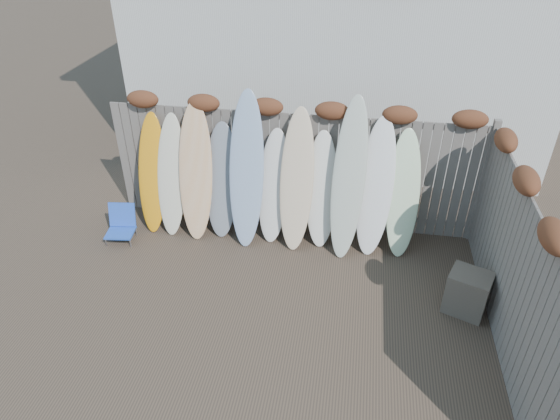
% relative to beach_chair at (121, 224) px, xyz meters
% --- Properties ---
extents(ground, '(80.00, 80.00, 0.00)m').
position_rel_beach_chair_xyz_m(ground, '(2.69, -1.48, -0.27)').
color(ground, '#493A2D').
extents(back_fence, '(6.05, 0.28, 2.24)m').
position_rel_beach_chair_xyz_m(back_fence, '(2.75, 0.92, 0.91)').
color(back_fence, slate).
rests_on(back_fence, ground).
extents(right_fence, '(0.28, 4.40, 2.24)m').
position_rel_beach_chair_xyz_m(right_fence, '(5.69, -1.22, 0.87)').
color(right_fence, slate).
rests_on(right_fence, ground).
extents(beach_chair, '(0.49, 0.51, 0.58)m').
position_rel_beach_chair_xyz_m(beach_chair, '(0.00, 0.00, 0.00)').
color(beach_chair, blue).
rests_on(beach_chair, ground).
extents(wooden_crate, '(0.66, 0.61, 0.62)m').
position_rel_beach_chair_xyz_m(wooden_crate, '(5.36, -0.84, 0.04)').
color(wooden_crate, '#4C4639').
rests_on(wooden_crate, ground).
extents(lattice_panel, '(0.13, 1.08, 1.62)m').
position_rel_beach_chair_xyz_m(lattice_panel, '(5.80, -0.15, 0.54)').
color(lattice_panel, '#4F3830').
rests_on(lattice_panel, ground).
extents(surfboard_0, '(0.47, 0.69, 1.94)m').
position_rel_beach_chair_xyz_m(surfboard_0, '(0.44, 0.51, 0.70)').
color(surfboard_0, orange).
rests_on(surfboard_0, ground).
extents(surfboard_1, '(0.48, 0.70, 1.95)m').
position_rel_beach_chair_xyz_m(surfboard_1, '(0.78, 0.48, 0.71)').
color(surfboard_1, beige).
rests_on(surfboard_1, ground).
extents(surfboard_2, '(0.61, 0.81, 2.17)m').
position_rel_beach_chair_xyz_m(surfboard_2, '(1.20, 0.47, 0.82)').
color(surfboard_2, '#EFA580').
rests_on(surfboard_2, ground).
extents(surfboard_3, '(0.57, 0.68, 1.84)m').
position_rel_beach_chair_xyz_m(surfboard_3, '(1.60, 0.55, 0.65)').
color(surfboard_3, gray).
rests_on(surfboard_3, ground).
extents(surfboard_4, '(0.59, 0.87, 2.40)m').
position_rel_beach_chair_xyz_m(surfboard_4, '(2.04, 0.45, 0.93)').
color(surfboard_4, '#90A8CC').
rests_on(surfboard_4, ground).
extents(surfboard_5, '(0.54, 0.68, 1.81)m').
position_rel_beach_chair_xyz_m(surfboard_5, '(2.46, 0.53, 0.63)').
color(surfboard_5, white).
rests_on(surfboard_5, ground).
extents(surfboard_6, '(0.53, 0.78, 2.19)m').
position_rel_beach_chair_xyz_m(surfboard_6, '(2.84, 0.45, 0.82)').
color(surfboard_6, beige).
rests_on(surfboard_6, ground).
extents(surfboard_7, '(0.55, 0.70, 1.82)m').
position_rel_beach_chair_xyz_m(surfboard_7, '(3.22, 0.54, 0.64)').
color(surfboard_7, white).
rests_on(surfboard_7, ground).
extents(surfboard_8, '(0.57, 0.89, 2.43)m').
position_rel_beach_chair_xyz_m(surfboard_8, '(3.64, 0.41, 0.94)').
color(surfboard_8, beige).
rests_on(surfboard_8, ground).
extents(surfboard_9, '(0.61, 0.80, 2.11)m').
position_rel_beach_chair_xyz_m(surfboard_9, '(4.05, 0.50, 0.79)').
color(surfboard_9, white).
rests_on(surfboard_9, ground).
extents(surfboard_10, '(0.56, 0.73, 1.95)m').
position_rel_beach_chair_xyz_m(surfboard_10, '(4.48, 0.51, 0.70)').
color(surfboard_10, '#DAF9C9').
rests_on(surfboard_10, ground).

